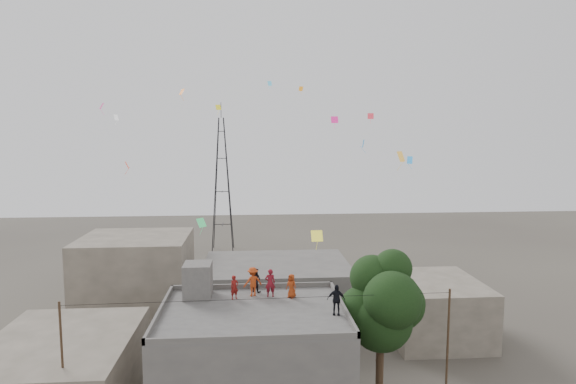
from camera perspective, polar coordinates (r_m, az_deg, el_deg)
The scene contains 17 objects.
main_building at distance 28.03m, azimuth -4.15°, elevation -19.74°, with size 10.00×8.00×6.10m.
parapet at distance 26.77m, azimuth -4.20°, elevation -13.58°, with size 10.00×8.00×0.30m.
stair_head_box at distance 29.14m, azimuth -10.64°, elevation -10.23°, with size 1.60×1.80×2.00m, color #52504D.
neighbor_west at distance 32.23m, azimuth -25.28°, elevation -18.78°, with size 8.00×10.00×4.00m, color #5F564B.
neighbor_north at distance 41.27m, azimuth -1.37°, elevation -11.75°, with size 12.00×9.00×5.00m, color #52504D.
neighbor_northwest at distance 43.99m, azimuth -17.55°, elevation -9.54°, with size 9.00×8.00×7.00m, color #5F564B.
neighbor_east at distance 40.07m, azimuth 16.83°, elevation -13.06°, with size 7.00×8.00×4.40m, color #5F564B.
tree at distance 28.35m, azimuth 11.25°, elevation -12.84°, with size 4.90×4.60×9.10m.
utility_line at distance 26.57m, azimuth -3.01°, elevation -19.41°, with size 20.12×0.62×7.40m.
transmission_tower at distance 65.57m, azimuth -7.81°, elevation 0.89°, with size 2.97×2.97×20.01m.
person_red_adult at distance 28.73m, azimuth -2.13°, elevation -10.71°, with size 0.61×0.40×1.66m, color maroon.
person_orange_child at distance 28.60m, azimuth 0.41°, elevation -11.06°, with size 0.69×0.45×1.40m, color #983311.
person_dark_child at distance 29.67m, azimuth -3.87°, elevation -10.37°, with size 0.71×0.55×1.46m, color black.
person_dark_adult at distance 26.11m, azimuth 5.73°, elevation -12.58°, with size 0.95×0.40×1.62m, color black.
person_orange_adult at distance 28.91m, azimuth -4.20°, elevation -10.55°, with size 1.12×0.64×1.73m, color #AC3913.
person_red_child at distance 28.52m, azimuth -6.37°, elevation -11.17°, with size 0.51×0.33×1.39m, color maroon.
kites at distance 30.38m, azimuth -1.21°, elevation 5.66°, with size 19.11×17.78×9.86m.
Camera 1 is at (0.01, -25.14, 15.45)m, focal length 30.00 mm.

